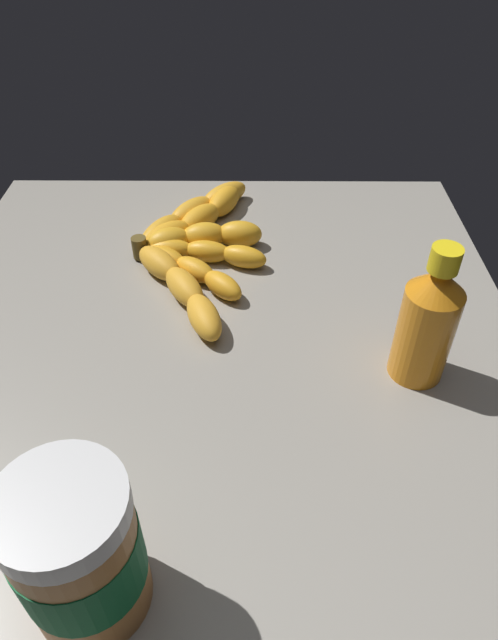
# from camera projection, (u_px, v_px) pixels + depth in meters

# --- Properties ---
(ground_plane) EXTENTS (0.88, 0.71, 0.03)m
(ground_plane) POSITION_uv_depth(u_px,v_px,m) (213.00, 385.00, 0.61)
(ground_plane) COLOR gray
(banana_bunch) EXTENTS (0.37, 0.18, 0.04)m
(banana_bunch) POSITION_uv_depth(u_px,v_px,m) (195.00, 242.00, 0.76)
(banana_bunch) COLOR gold
(banana_bunch) RESTS_ON ground_plane
(peanut_butter_jar) EXTENTS (0.09, 0.09, 0.14)m
(peanut_butter_jar) POSITION_uv_depth(u_px,v_px,m) (79.00, 553.00, 0.38)
(peanut_butter_jar) COLOR #B27238
(peanut_butter_jar) RESTS_ON ground_plane
(honey_bottle) EXTENTS (0.06, 0.06, 0.16)m
(honey_bottle) POSITION_uv_depth(u_px,v_px,m) (428.00, 322.00, 0.55)
(honey_bottle) COLOR orange
(honey_bottle) RESTS_ON ground_plane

